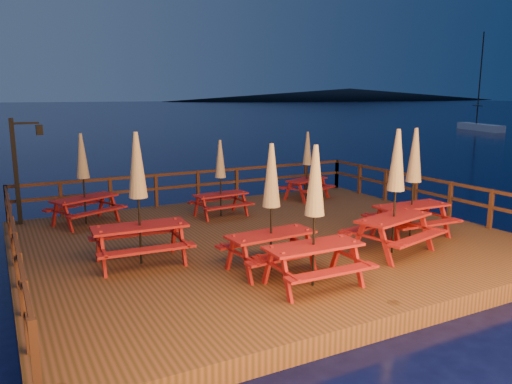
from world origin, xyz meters
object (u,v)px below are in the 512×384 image
(lamp_post, at_px, (21,161))
(picnic_table_0, at_px, (307,164))
(sailboat, at_px, (480,127))
(picnic_table_1, at_px, (314,214))
(picnic_table_2, at_px, (271,206))

(lamp_post, xyz_separation_m, picnic_table_0, (9.02, -0.91, -0.57))
(lamp_post, xyz_separation_m, sailboat, (47.65, 22.35, -1.83))
(sailboat, distance_m, picnic_table_1, 52.59)
(picnic_table_0, relative_size, picnic_table_2, 0.88)
(lamp_post, height_order, picnic_table_0, lamp_post)
(sailboat, relative_size, picnic_table_1, 3.97)
(lamp_post, distance_m, picnic_table_0, 9.08)
(lamp_post, bearing_deg, picnic_table_2, -57.21)
(picnic_table_1, xyz_separation_m, picnic_table_2, (-0.29, 1.14, -0.03))
(picnic_table_1, bearing_deg, picnic_table_2, 105.49)
(picnic_table_0, bearing_deg, lamp_post, 154.03)
(sailboat, bearing_deg, picnic_table_1, -125.75)
(picnic_table_0, distance_m, picnic_table_1, 8.19)
(picnic_table_0, bearing_deg, picnic_table_2, -149.60)
(lamp_post, xyz_separation_m, picnic_table_2, (4.29, -6.66, -0.41))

